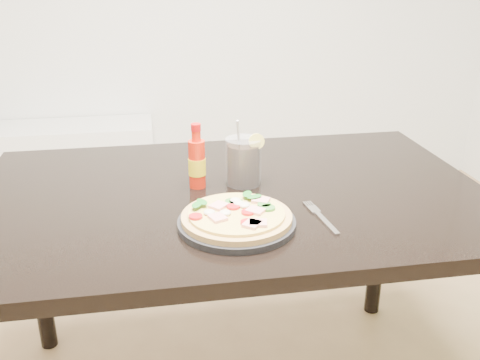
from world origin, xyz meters
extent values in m
cube|color=black|center=(0.11, 0.44, 0.73)|extent=(1.40, 0.90, 0.04)
cylinder|color=black|center=(-0.53, 0.83, 0.35)|extent=(0.06, 0.06, 0.71)
cylinder|color=black|center=(0.75, 0.83, 0.35)|extent=(0.06, 0.06, 0.71)
cylinder|color=black|center=(0.08, 0.23, 0.76)|extent=(0.28, 0.28, 0.02)
cylinder|color=tan|center=(0.08, 0.23, 0.77)|extent=(0.26, 0.26, 0.01)
cylinder|color=#E6C864|center=(0.08, 0.23, 0.78)|extent=(0.23, 0.23, 0.01)
cube|color=pink|center=(0.04, 0.26, 0.79)|extent=(0.05, 0.05, 0.01)
cube|color=pink|center=(0.13, 0.22, 0.79)|extent=(0.05, 0.05, 0.01)
cube|color=pink|center=(0.03, 0.20, 0.79)|extent=(0.05, 0.05, 0.01)
cube|color=pink|center=(0.11, 0.15, 0.79)|extent=(0.05, 0.05, 0.01)
cube|color=pink|center=(0.12, 0.16, 0.79)|extent=(0.05, 0.04, 0.01)
cube|color=pink|center=(0.15, 0.28, 0.79)|extent=(0.05, 0.05, 0.01)
cylinder|color=red|center=(0.08, 0.25, 0.79)|extent=(0.03, 0.03, 0.01)
cylinder|color=red|center=(0.11, 0.22, 0.79)|extent=(0.03, 0.03, 0.01)
cylinder|color=red|center=(0.10, 0.16, 0.79)|extent=(0.03, 0.03, 0.01)
cylinder|color=red|center=(-0.02, 0.21, 0.79)|extent=(0.03, 0.03, 0.01)
cylinder|color=#337426|center=(0.15, 0.25, 0.79)|extent=(0.03, 0.03, 0.01)
cylinder|color=#337426|center=(0.16, 0.23, 0.79)|extent=(0.03, 0.03, 0.01)
cylinder|color=#337426|center=(0.09, 0.28, 0.79)|extent=(0.03, 0.03, 0.01)
cylinder|color=#337426|center=(0.08, 0.28, 0.79)|extent=(0.03, 0.03, 0.01)
ellipsoid|color=beige|center=(0.09, 0.29, 0.79)|extent=(0.03, 0.03, 0.01)
ellipsoid|color=beige|center=(0.05, 0.22, 0.79)|extent=(0.03, 0.03, 0.01)
ellipsoid|color=beige|center=(0.09, 0.27, 0.79)|extent=(0.03, 0.03, 0.01)
ellipsoid|color=beige|center=(0.02, 0.23, 0.79)|extent=(0.03, 0.03, 0.01)
ellipsoid|color=beige|center=(0.11, 0.25, 0.79)|extent=(0.03, 0.03, 0.01)
ellipsoid|color=#196C1C|center=(0.01, 0.28, 0.80)|extent=(0.03, 0.05, 0.00)
ellipsoid|color=#196C1C|center=(-0.01, 0.27, 0.80)|extent=(0.04, 0.05, 0.00)
ellipsoid|color=#196C1C|center=(0.14, 0.29, 0.80)|extent=(0.04, 0.03, 0.00)
ellipsoid|color=#196C1C|center=(0.12, 0.31, 0.80)|extent=(0.04, 0.05, 0.00)
cylinder|color=red|center=(0.01, 0.49, 0.82)|extent=(0.06, 0.06, 0.13)
cylinder|color=yellow|center=(0.01, 0.49, 0.81)|extent=(0.05, 0.05, 0.05)
cylinder|color=red|center=(0.01, 0.49, 0.90)|extent=(0.03, 0.03, 0.03)
cylinder|color=red|center=(0.01, 0.49, 0.92)|extent=(0.03, 0.03, 0.02)
cylinder|color=black|center=(0.15, 0.49, 0.81)|extent=(0.09, 0.09, 0.12)
cylinder|color=silver|center=(0.15, 0.49, 0.82)|extent=(0.10, 0.10, 0.13)
cylinder|color=#F2E059|center=(0.18, 0.47, 0.88)|extent=(0.04, 0.01, 0.04)
cylinder|color=#B2B2B7|center=(0.14, 0.50, 0.85)|extent=(0.03, 0.06, 0.17)
cube|color=silver|center=(0.30, 0.20, 0.75)|extent=(0.03, 0.12, 0.00)
cube|color=silver|center=(0.29, 0.28, 0.75)|extent=(0.03, 0.04, 0.00)
cube|color=silver|center=(0.28, 0.31, 0.75)|extent=(0.01, 0.03, 0.00)
cube|color=silver|center=(0.28, 0.31, 0.75)|extent=(0.01, 0.03, 0.00)
cube|color=silver|center=(0.29, 0.31, 0.75)|extent=(0.01, 0.03, 0.00)
cube|color=silver|center=(0.30, 0.31, 0.75)|extent=(0.01, 0.03, 0.00)
cube|color=white|center=(-0.80, 2.07, 0.25)|extent=(1.40, 0.34, 0.50)
camera|label=1|loc=(-0.10, -0.90, 1.33)|focal=40.00mm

